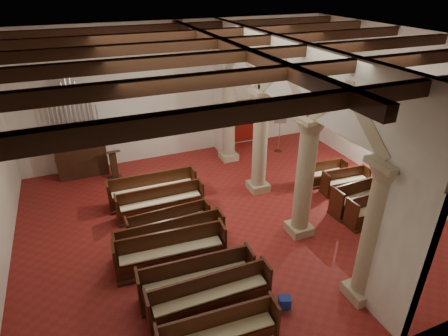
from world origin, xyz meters
TOP-DOWN VIEW (x-y plane):
  - floor at (0.00, 0.00)m, footprint 14.00×14.00m
  - ceiling at (0.00, 0.00)m, footprint 14.00×14.00m
  - wall_back at (0.00, 6.00)m, footprint 14.00×0.02m
  - wall_front at (0.00, -6.00)m, footprint 14.00×0.02m
  - wall_right at (7.00, 0.00)m, footprint 0.02×12.00m
  - ceiling_beams at (0.00, 0.00)m, footprint 13.80×11.80m
  - arcade at (1.80, 0.00)m, footprint 0.90×11.90m
  - window_right_a at (6.98, -1.50)m, footprint 0.03×1.00m
  - window_right_b at (6.98, 2.50)m, footprint 0.03×1.00m
  - window_back at (5.00, 5.98)m, footprint 1.00×0.03m
  - pipe_organ at (-4.50, 5.50)m, footprint 2.10×0.85m
  - lectern at (-3.33, 4.47)m, footprint 0.60×0.61m
  - dossal_curtain at (3.50, 5.92)m, footprint 1.80×0.07m
  - processional_banner at (4.37, 4.37)m, footprint 0.55×0.70m
  - hymnal_box_a at (-0.31, -4.13)m, footprint 0.38×0.35m
  - hymnal_box_b at (-1.66, -1.77)m, footprint 0.39×0.34m
  - hymnal_box_c at (-1.75, -0.27)m, footprint 0.34×0.30m
  - tube_heater_b at (-1.27, -4.12)m, footprint 1.11×0.17m
  - nave_pew_1 at (-2.06, -3.41)m, footprint 3.21×0.72m
  - nave_pew_2 at (-2.20, -2.76)m, footprint 3.12×0.91m
  - nave_pew_3 at (-2.54, -1.47)m, footprint 3.25×0.98m
  - nave_pew_4 at (-2.40, -0.88)m, footprint 3.35×0.75m
  - nave_pew_5 at (-2.22, -0.02)m, footprint 2.74×0.75m
  - nave_pew_6 at (-2.17, 1.33)m, footprint 3.10×0.69m
  - nave_pew_7 at (-2.24, 2.21)m, footprint 3.26×0.83m
  - aisle_pew_0 at (4.39, -1.94)m, footprint 1.86×0.74m
  - aisle_pew_1 at (4.38, -1.21)m, footprint 2.04×0.87m
  - aisle_pew_2 at (4.90, 0.08)m, footprint 1.92×0.74m
  - aisle_pew_3 at (4.44, 0.90)m, footprint 1.92×0.73m

SIDE VIEW (x-z plane):
  - floor at x=0.00m, z-range 0.00..0.00m
  - tube_heater_b at x=-1.27m, z-range 0.10..0.22m
  - hymnal_box_c at x=-1.75m, z-range 0.10..0.39m
  - hymnal_box_a at x=-0.31m, z-range 0.10..0.40m
  - hymnal_box_b at x=-1.66m, z-range 0.10..0.44m
  - aisle_pew_2 at x=4.90m, z-range -0.16..0.79m
  - nave_pew_5 at x=-2.22m, z-range -0.17..0.80m
  - aisle_pew_3 at x=4.44m, z-range -0.16..0.80m
  - nave_pew_6 at x=-2.17m, z-range -0.17..0.84m
  - nave_pew_1 at x=-2.06m, z-range -0.18..0.85m
  - aisle_pew_0 at x=4.39m, z-range -0.17..0.88m
  - nave_pew_4 at x=-2.40m, z-range -0.19..0.91m
  - nave_pew_2 at x=-2.20m, z-range -0.19..0.92m
  - nave_pew_7 at x=-2.24m, z-range -0.19..0.94m
  - nave_pew_3 at x=-2.54m, z-range -0.20..0.96m
  - aisle_pew_1 at x=4.38m, z-range -0.18..0.95m
  - lectern at x=-3.33m, z-range -0.12..1.31m
  - processional_banner at x=4.37m, z-range -0.44..2.07m
  - dossal_curtain at x=3.50m, z-range 0.08..2.25m
  - pipe_organ at x=-4.50m, z-range -0.83..3.57m
  - window_right_a at x=6.98m, z-range 1.10..3.30m
  - window_right_b at x=6.98m, z-range 1.10..3.30m
  - window_back at x=5.00m, z-range 1.10..3.30m
  - wall_back at x=0.00m, z-range 0.00..6.00m
  - wall_front at x=0.00m, z-range 0.00..6.00m
  - wall_right at x=7.00m, z-range 0.00..6.00m
  - arcade at x=1.80m, z-range 0.56..6.56m
  - ceiling_beams at x=0.00m, z-range 5.67..5.97m
  - ceiling at x=0.00m, z-range 6.00..6.00m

